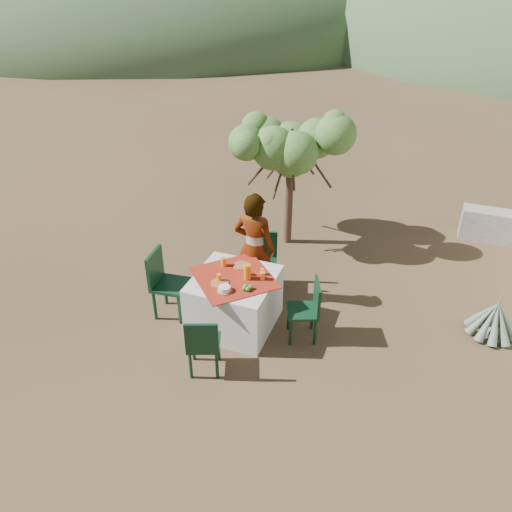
% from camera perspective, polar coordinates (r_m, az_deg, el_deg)
% --- Properties ---
extents(ground, '(160.00, 160.00, 0.00)m').
position_cam_1_polar(ground, '(6.91, 2.00, -7.25)').
color(ground, '#3E2E1C').
rests_on(ground, ground).
extents(table, '(1.30, 1.30, 0.76)m').
position_cam_1_polar(table, '(6.60, -2.48, -5.18)').
color(table, beige).
rests_on(table, ground).
extents(chair_far, '(0.49, 0.49, 0.86)m').
position_cam_1_polar(chair_far, '(7.29, 0.80, -0.24)').
color(chair_far, black).
rests_on(chair_far, ground).
extents(chair_near, '(0.49, 0.49, 0.83)m').
position_cam_1_polar(chair_near, '(5.87, -6.06, -9.92)').
color(chair_near, black).
rests_on(chair_near, ground).
extents(chair_left, '(0.49, 0.49, 0.96)m').
position_cam_1_polar(chair_left, '(6.82, -10.41, -2.77)').
color(chair_left, black).
rests_on(chair_left, ground).
extents(chair_right, '(0.50, 0.50, 0.84)m').
position_cam_1_polar(chair_right, '(6.38, 6.00, -5.91)').
color(chair_right, black).
rests_on(chair_right, ground).
extents(person, '(0.62, 0.42, 1.65)m').
position_cam_1_polar(person, '(6.86, -0.18, 0.90)').
color(person, '#8C6651').
rests_on(person, ground).
extents(shrub_tree, '(1.72, 1.69, 2.03)m').
position_cam_1_polar(shrub_tree, '(8.04, 4.56, 11.73)').
color(shrub_tree, '#422B21').
rests_on(shrub_tree, ground).
extents(agave, '(0.67, 0.68, 0.72)m').
position_cam_1_polar(agave, '(7.22, 25.55, -6.50)').
color(agave, slate).
rests_on(agave, ground).
extents(hill_near_left, '(40.00, 40.00, 16.00)m').
position_cam_1_polar(hill_near_left, '(40.46, -9.58, 25.27)').
color(hill_near_left, '#35542F').
rests_on(hill_near_left, ground).
extents(plate_far, '(0.22, 0.22, 0.01)m').
position_cam_1_polar(plate_far, '(6.60, -1.67, -1.08)').
color(plate_far, brown).
rests_on(plate_far, table).
extents(plate_near, '(0.23, 0.23, 0.01)m').
position_cam_1_polar(plate_near, '(6.27, -4.17, -3.11)').
color(plate_near, brown).
rests_on(plate_near, table).
extents(glass_far, '(0.07, 0.07, 0.12)m').
position_cam_1_polar(glass_far, '(6.58, -3.70, -0.66)').
color(glass_far, orange).
rests_on(glass_far, table).
extents(glass_near, '(0.06, 0.06, 0.10)m').
position_cam_1_polar(glass_near, '(6.30, -4.24, -2.48)').
color(glass_near, orange).
rests_on(glass_near, table).
extents(juice_pitcher, '(0.09, 0.09, 0.21)m').
position_cam_1_polar(juice_pitcher, '(6.29, -0.99, -1.80)').
color(juice_pitcher, orange).
rests_on(juice_pitcher, table).
extents(bowl_plate, '(0.19, 0.19, 0.01)m').
position_cam_1_polar(bowl_plate, '(6.14, -3.61, -3.97)').
color(bowl_plate, brown).
rests_on(bowl_plate, table).
extents(white_bowl, '(0.15, 0.15, 0.05)m').
position_cam_1_polar(white_bowl, '(6.12, -3.62, -3.72)').
color(white_bowl, silver).
rests_on(white_bowl, bowl_plate).
extents(jar_left, '(0.07, 0.07, 0.11)m').
position_cam_1_polar(jar_left, '(6.31, 0.72, -2.27)').
color(jar_left, orange).
rests_on(jar_left, table).
extents(jar_right, '(0.05, 0.05, 0.08)m').
position_cam_1_polar(jar_right, '(6.40, 0.72, -1.80)').
color(jar_right, orange).
rests_on(jar_right, table).
extents(napkin_holder, '(0.07, 0.05, 0.08)m').
position_cam_1_polar(napkin_holder, '(6.40, -0.88, -1.85)').
color(napkin_holder, silver).
rests_on(napkin_holder, table).
extents(fruit_cluster, '(0.12, 0.11, 0.06)m').
position_cam_1_polar(fruit_cluster, '(6.13, -1.02, -3.63)').
color(fruit_cluster, '#467B2C').
rests_on(fruit_cluster, table).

